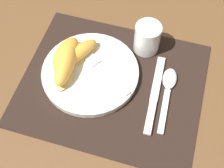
{
  "coord_description": "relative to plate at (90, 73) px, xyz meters",
  "views": [
    {
      "loc": [
        0.11,
        -0.37,
        0.64
      ],
      "look_at": [
        0.0,
        -0.01,
        0.02
      ],
      "focal_mm": 50.0,
      "sensor_mm": 36.0,
      "label": 1
    }
  ],
  "objects": [
    {
      "name": "juice_glass",
      "position": [
        0.11,
        0.12,
        0.03
      ],
      "size": [
        0.06,
        0.06,
        0.08
      ],
      "color": "silver",
      "rests_on": "placemat"
    },
    {
      "name": "plate",
      "position": [
        0.0,
        0.0,
        0.0
      ],
      "size": [
        0.23,
        0.23,
        0.02
      ],
      "color": "white",
      "rests_on": "placemat"
    },
    {
      "name": "citrus_wedge_2",
      "position": [
        -0.05,
        -0.01,
        0.03
      ],
      "size": [
        0.06,
        0.14,
        0.05
      ],
      "color": "#F4DB84",
      "rests_on": "plate"
    },
    {
      "name": "citrus_wedge_0",
      "position": [
        -0.04,
        0.03,
        0.02
      ],
      "size": [
        0.1,
        0.13,
        0.03
      ],
      "color": "#F4DB84",
      "rests_on": "plate"
    },
    {
      "name": "spoon",
      "position": [
        0.19,
        0.02,
        -0.0
      ],
      "size": [
        0.04,
        0.17,
        0.01
      ],
      "color": "silver",
      "rests_on": "placemat"
    },
    {
      "name": "ground_plane",
      "position": [
        0.06,
        -0.01,
        -0.01
      ],
      "size": [
        3.0,
        3.0,
        0.0
      ],
      "primitive_type": "plane",
      "color": "brown"
    },
    {
      "name": "citrus_wedge_1",
      "position": [
        -0.06,
        0.02,
        0.03
      ],
      "size": [
        0.06,
        0.11,
        0.04
      ],
      "color": "#F4DB84",
      "rests_on": "plate"
    },
    {
      "name": "placemat",
      "position": [
        0.06,
        -0.01,
        -0.01
      ],
      "size": [
        0.43,
        0.36,
        0.0
      ],
      "color": "black",
      "rests_on": "ground_plane"
    },
    {
      "name": "knife",
      "position": [
        0.16,
        -0.02,
        -0.01
      ],
      "size": [
        0.03,
        0.21,
        0.01
      ],
      "color": "silver",
      "rests_on": "placemat"
    },
    {
      "name": "fork",
      "position": [
        0.02,
        0.02,
        0.01
      ],
      "size": [
        0.16,
        0.11,
        0.0
      ],
      "color": "silver",
      "rests_on": "plate"
    }
  ]
}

